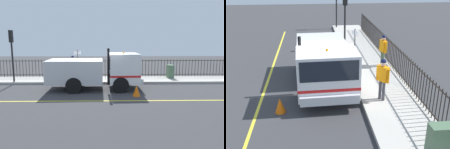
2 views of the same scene
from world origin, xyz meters
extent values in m
plane|color=#38383A|center=(0.00, 0.00, 0.00)|extent=(59.39, 59.39, 0.00)
cube|color=#B7B2A8|center=(2.90, 0.00, 0.08)|extent=(2.49, 27.00, 0.17)
cube|color=yellow|center=(-2.61, 0.00, 0.00)|extent=(0.12, 24.30, 0.01)
cube|color=white|center=(0.25, -1.36, 1.39)|extent=(2.49, 1.91, 1.81)
cube|color=black|center=(0.25, -1.36, 1.79)|extent=(2.30, 1.93, 0.80)
cube|color=silver|center=(0.14, 1.71, 1.19)|extent=(2.55, 3.50, 1.43)
cube|color=silver|center=(0.28, -2.35, 0.63)|extent=(2.31, 0.28, 0.36)
cube|color=red|center=(0.25, -1.36, 0.99)|extent=(2.52, 1.92, 0.12)
cylinder|color=black|center=(1.33, -1.05, 0.48)|extent=(0.33, 0.97, 0.96)
cylinder|color=black|center=(-0.86, -1.12, 0.48)|extent=(0.33, 0.97, 0.96)
cylinder|color=black|center=(1.23, 1.75, 0.48)|extent=(0.33, 0.97, 0.96)
cylinder|color=black|center=(-0.96, 1.67, 0.48)|extent=(0.33, 0.97, 0.96)
sphere|color=orange|center=(0.25, -1.36, 2.34)|extent=(0.12, 0.12, 0.12)
cylinder|color=black|center=(-0.85, -0.39, 1.57)|extent=(0.14, 0.14, 2.18)
cube|color=orange|center=(2.50, -1.60, 1.34)|extent=(0.48, 0.55, 0.64)
sphere|color=beige|center=(2.50, -1.60, 1.78)|extent=(0.24, 0.24, 0.24)
sphere|color=#14193F|center=(2.50, -1.60, 1.86)|extent=(0.23, 0.23, 0.23)
cylinder|color=#3F3F47|center=(2.55, -1.67, 0.60)|extent=(0.13, 0.13, 0.86)
cylinder|color=#3F3F47|center=(2.44, -1.52, 0.60)|extent=(0.13, 0.13, 0.86)
cylinder|color=orange|center=(2.66, -1.83, 1.31)|extent=(0.09, 0.09, 0.61)
cylinder|color=orange|center=(2.33, -1.36, 1.31)|extent=(0.09, 0.09, 0.61)
cube|color=orange|center=(3.55, 2.44, 1.31)|extent=(0.32, 0.53, 0.62)
sphere|color=tan|center=(3.55, 2.44, 1.74)|extent=(0.23, 0.23, 0.23)
sphere|color=#14193F|center=(3.55, 2.44, 1.82)|extent=(0.22, 0.22, 0.22)
cylinder|color=#4C6047|center=(3.57, 2.36, 0.59)|extent=(0.12, 0.12, 0.84)
cylinder|color=#4C6047|center=(3.53, 2.53, 0.59)|extent=(0.12, 0.12, 0.84)
cylinder|color=orange|center=(3.61, 2.17, 1.28)|extent=(0.09, 0.09, 0.59)
cylinder|color=orange|center=(3.49, 2.71, 1.28)|extent=(0.09, 0.09, 0.59)
cylinder|color=black|center=(4.00, -9.93, 0.88)|extent=(0.04, 0.04, 1.42)
cylinder|color=black|center=(4.00, -9.67, 0.88)|extent=(0.04, 0.04, 1.42)
cylinder|color=black|center=(4.00, -9.41, 0.88)|extent=(0.04, 0.04, 1.42)
cylinder|color=black|center=(4.00, -9.15, 0.88)|extent=(0.04, 0.04, 1.42)
cylinder|color=black|center=(4.00, -8.90, 0.88)|extent=(0.04, 0.04, 1.42)
cylinder|color=black|center=(4.00, -8.64, 0.88)|extent=(0.04, 0.04, 1.42)
cylinder|color=black|center=(4.00, -8.38, 0.88)|extent=(0.04, 0.04, 1.42)
cylinder|color=black|center=(4.00, -8.12, 0.88)|extent=(0.04, 0.04, 1.42)
cylinder|color=black|center=(4.00, -7.86, 0.88)|extent=(0.04, 0.04, 1.42)
cylinder|color=black|center=(4.00, -7.61, 0.88)|extent=(0.04, 0.04, 1.42)
cylinder|color=black|center=(4.00, -7.35, 0.88)|extent=(0.04, 0.04, 1.42)
cylinder|color=black|center=(4.00, -7.09, 0.88)|extent=(0.04, 0.04, 1.42)
cylinder|color=black|center=(4.00, -6.83, 0.88)|extent=(0.04, 0.04, 1.42)
cylinder|color=black|center=(4.00, -6.57, 0.88)|extent=(0.04, 0.04, 1.42)
cylinder|color=black|center=(4.00, -6.32, 0.88)|extent=(0.04, 0.04, 1.42)
cylinder|color=black|center=(4.00, -6.06, 0.88)|extent=(0.04, 0.04, 1.42)
cylinder|color=black|center=(4.00, -5.80, 0.88)|extent=(0.04, 0.04, 1.42)
cylinder|color=black|center=(4.00, -5.54, 0.88)|extent=(0.04, 0.04, 1.42)
cylinder|color=black|center=(4.00, -5.29, 0.88)|extent=(0.04, 0.04, 1.42)
cylinder|color=black|center=(4.00, -5.03, 0.88)|extent=(0.04, 0.04, 1.42)
cylinder|color=black|center=(4.00, -4.77, 0.88)|extent=(0.04, 0.04, 1.42)
cylinder|color=black|center=(4.00, -4.51, 0.88)|extent=(0.04, 0.04, 1.42)
cylinder|color=black|center=(4.00, -4.25, 0.88)|extent=(0.04, 0.04, 1.42)
cylinder|color=black|center=(4.00, -4.00, 0.88)|extent=(0.04, 0.04, 1.42)
cylinder|color=black|center=(4.00, -3.74, 0.88)|extent=(0.04, 0.04, 1.42)
cylinder|color=black|center=(4.00, -3.48, 0.88)|extent=(0.04, 0.04, 1.42)
cylinder|color=black|center=(4.00, -3.22, 0.88)|extent=(0.04, 0.04, 1.42)
cylinder|color=black|center=(4.00, -2.97, 0.88)|extent=(0.04, 0.04, 1.42)
cylinder|color=black|center=(4.00, -2.71, 0.88)|extent=(0.04, 0.04, 1.42)
cylinder|color=black|center=(4.00, -2.45, 0.88)|extent=(0.04, 0.04, 1.42)
cylinder|color=black|center=(4.00, -2.19, 0.88)|extent=(0.04, 0.04, 1.42)
cylinder|color=black|center=(4.00, -1.93, 0.88)|extent=(0.04, 0.04, 1.42)
cylinder|color=black|center=(4.00, -1.68, 0.88)|extent=(0.04, 0.04, 1.42)
cylinder|color=black|center=(4.00, -1.42, 0.88)|extent=(0.04, 0.04, 1.42)
cylinder|color=black|center=(4.00, -1.16, 0.88)|extent=(0.04, 0.04, 1.42)
cylinder|color=black|center=(4.00, -0.90, 0.88)|extent=(0.04, 0.04, 1.42)
cylinder|color=black|center=(4.00, -0.64, 0.88)|extent=(0.04, 0.04, 1.42)
cylinder|color=black|center=(4.00, -0.39, 0.88)|extent=(0.04, 0.04, 1.42)
cylinder|color=black|center=(4.00, -0.13, 0.88)|extent=(0.04, 0.04, 1.42)
cylinder|color=black|center=(4.00, 0.13, 0.88)|extent=(0.04, 0.04, 1.42)
cylinder|color=black|center=(4.00, 0.39, 0.88)|extent=(0.04, 0.04, 1.42)
cylinder|color=black|center=(4.00, 0.64, 0.88)|extent=(0.04, 0.04, 1.42)
cylinder|color=black|center=(4.00, 0.90, 0.88)|extent=(0.04, 0.04, 1.42)
cylinder|color=black|center=(4.00, 1.16, 0.88)|extent=(0.04, 0.04, 1.42)
cylinder|color=black|center=(4.00, 1.42, 0.88)|extent=(0.04, 0.04, 1.42)
cylinder|color=black|center=(4.00, 1.68, 0.88)|extent=(0.04, 0.04, 1.42)
cylinder|color=black|center=(4.00, 1.93, 0.88)|extent=(0.04, 0.04, 1.42)
cylinder|color=black|center=(4.00, 2.19, 0.88)|extent=(0.04, 0.04, 1.42)
cylinder|color=black|center=(4.00, 2.45, 0.88)|extent=(0.04, 0.04, 1.42)
cylinder|color=black|center=(4.00, 2.71, 0.88)|extent=(0.04, 0.04, 1.42)
cylinder|color=black|center=(4.00, 2.97, 0.88)|extent=(0.04, 0.04, 1.42)
cylinder|color=black|center=(4.00, 3.22, 0.88)|extent=(0.04, 0.04, 1.42)
cylinder|color=black|center=(4.00, 3.48, 0.88)|extent=(0.04, 0.04, 1.42)
cylinder|color=black|center=(4.00, 3.74, 0.88)|extent=(0.04, 0.04, 1.42)
cylinder|color=black|center=(4.00, 4.00, 0.88)|extent=(0.04, 0.04, 1.42)
cylinder|color=black|center=(4.00, 4.25, 0.88)|extent=(0.04, 0.04, 1.42)
cylinder|color=black|center=(4.00, 4.51, 0.88)|extent=(0.04, 0.04, 1.42)
cylinder|color=black|center=(4.00, 4.77, 0.88)|extent=(0.04, 0.04, 1.42)
cylinder|color=black|center=(4.00, 5.03, 0.88)|extent=(0.04, 0.04, 1.42)
cylinder|color=black|center=(4.00, 5.29, 0.88)|extent=(0.04, 0.04, 1.42)
cylinder|color=black|center=(4.00, 5.54, 0.88)|extent=(0.04, 0.04, 1.42)
cylinder|color=black|center=(4.00, 5.80, 0.88)|extent=(0.04, 0.04, 1.42)
cylinder|color=black|center=(4.00, 6.06, 0.88)|extent=(0.04, 0.04, 1.42)
cylinder|color=black|center=(4.00, 6.32, 0.88)|extent=(0.04, 0.04, 1.42)
cylinder|color=black|center=(4.00, 6.57, 0.88)|extent=(0.04, 0.04, 1.42)
cylinder|color=black|center=(4.00, 6.83, 0.88)|extent=(0.04, 0.04, 1.42)
cylinder|color=black|center=(4.00, 7.09, 0.88)|extent=(0.04, 0.04, 1.42)
cylinder|color=black|center=(4.00, 7.35, 0.88)|extent=(0.04, 0.04, 1.42)
cylinder|color=black|center=(4.00, 7.61, 0.88)|extent=(0.04, 0.04, 1.42)
cylinder|color=black|center=(4.00, 7.86, 0.88)|extent=(0.04, 0.04, 1.42)
cylinder|color=black|center=(4.00, 8.12, 0.88)|extent=(0.04, 0.04, 1.42)
cylinder|color=black|center=(4.00, 8.38, 0.88)|extent=(0.04, 0.04, 1.42)
cube|color=black|center=(4.00, 0.00, 1.48)|extent=(0.04, 22.95, 0.04)
cube|color=black|center=(4.00, 0.00, 0.34)|extent=(0.04, 22.95, 0.04)
cylinder|color=black|center=(1.92, 6.44, 2.00)|extent=(0.12, 0.12, 3.66)
cube|color=black|center=(1.92, 6.44, 3.40)|extent=(0.30, 0.21, 0.85)
sphere|color=red|center=(1.92, 6.44, 3.66)|extent=(0.16, 0.16, 0.16)
sphere|color=yellow|center=(1.92, 6.44, 3.40)|extent=(0.16, 0.16, 0.16)
sphere|color=green|center=(1.92, 6.44, 3.15)|extent=(0.16, 0.16, 0.16)
cube|color=#4C6B4C|center=(3.29, -5.33, 0.68)|extent=(0.70, 0.45, 1.03)
cone|color=orange|center=(-1.67, -1.96, 0.30)|extent=(0.42, 0.42, 0.61)
cylinder|color=#4C4C4C|center=(1.87, 1.81, 1.30)|extent=(0.06, 0.06, 2.27)
cube|color=white|center=(1.87, 1.81, 2.24)|extent=(0.26, 0.46, 0.24)
camera|label=1|loc=(-13.23, -0.33, 3.09)|focal=33.85mm
camera|label=2|loc=(-0.34, -11.70, 5.48)|focal=44.01mm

